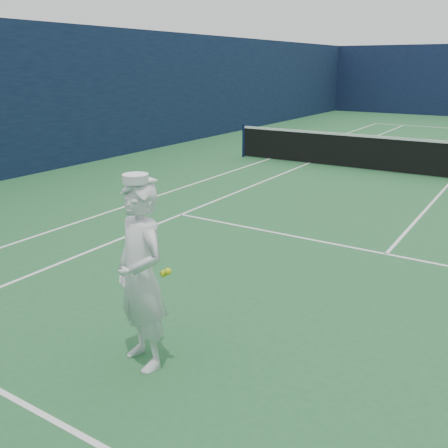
# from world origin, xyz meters

# --- Properties ---
(tennis_player) EXTENTS (0.80, 0.70, 1.96)m
(tennis_player) POSITION_xyz_m (-1.25, -10.78, 0.96)
(tennis_player) COLOR white
(tennis_player) RESTS_ON ground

